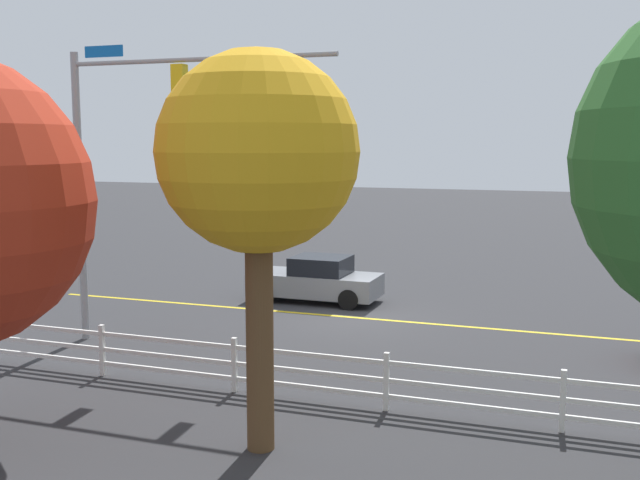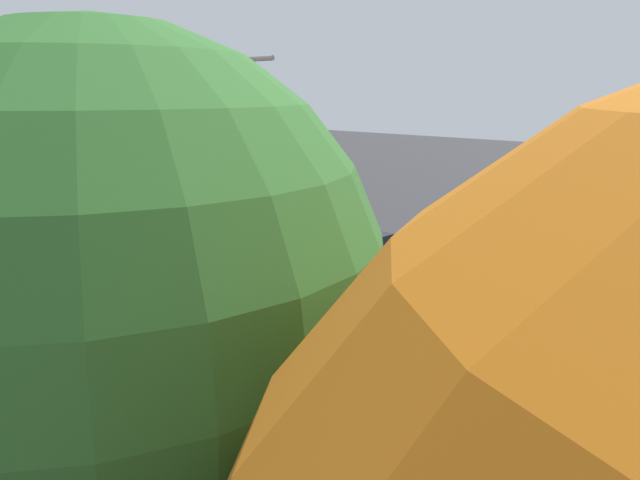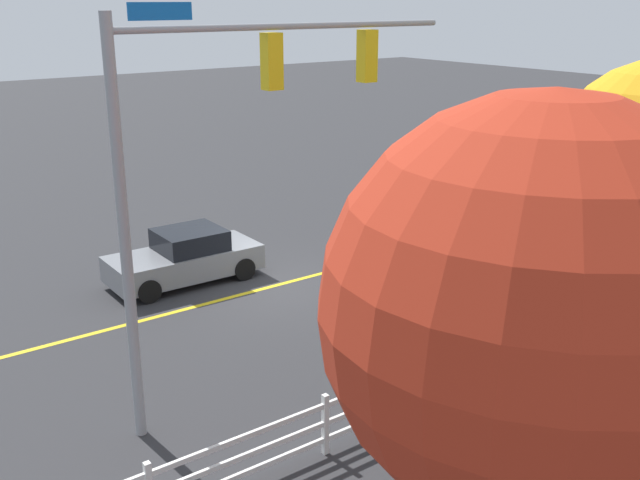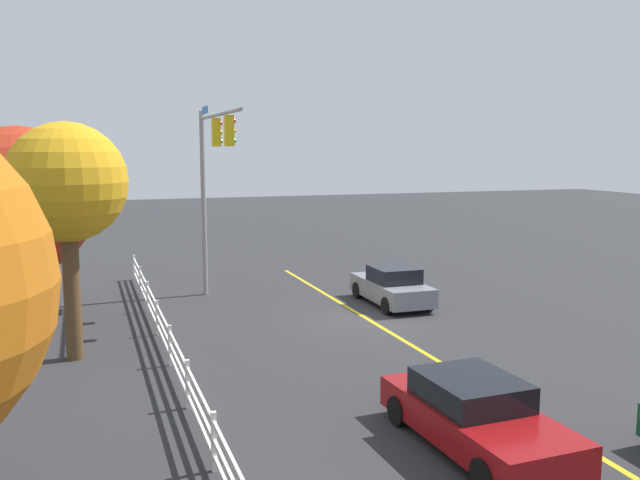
# 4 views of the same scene
# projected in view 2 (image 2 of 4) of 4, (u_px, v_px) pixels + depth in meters

# --- Properties ---
(ground_plane) EXTENTS (120.00, 120.00, 0.00)m
(ground_plane) POSITION_uv_depth(u_px,v_px,m) (361.00, 295.00, 19.34)
(ground_plane) COLOR #2D2D30
(lane_center_stripe) EXTENTS (28.00, 0.16, 0.01)m
(lane_center_stripe) POSITION_uv_depth(u_px,v_px,m) (472.00, 328.00, 16.66)
(lane_center_stripe) COLOR gold
(lane_center_stripe) RESTS_ON ground_plane
(signal_assembly) EXTENTS (7.10, 0.38, 7.52)m
(signal_assembly) POSITION_uv_depth(u_px,v_px,m) (158.00, 130.00, 17.39)
(signal_assembly) COLOR gray
(signal_assembly) RESTS_ON ground_plane
(car_1) EXTENTS (4.22, 1.92, 1.48)m
(car_1) POSITION_uv_depth(u_px,v_px,m) (357.00, 254.00, 21.55)
(car_1) COLOR slate
(car_1) RESTS_ON ground_plane
(white_rail_fence) EXTENTS (26.10, 0.10, 1.15)m
(white_rail_fence) POSITION_uv_depth(u_px,v_px,m) (248.00, 386.00, 12.17)
(white_rail_fence) COLOR white
(white_rail_fence) RESTS_ON ground_plane
(tree_0) EXTENTS (3.67, 3.67, 6.85)m
(tree_0) POSITION_uv_depth(u_px,v_px,m) (114.00, 310.00, 4.01)
(tree_0) COLOR brown
(tree_0) RESTS_ON ground_plane
(tree_2) EXTENTS (3.31, 3.31, 6.68)m
(tree_2) POSITION_uv_depth(u_px,v_px,m) (71.00, 176.00, 10.41)
(tree_2) COLOR brown
(tree_2) RESTS_ON ground_plane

